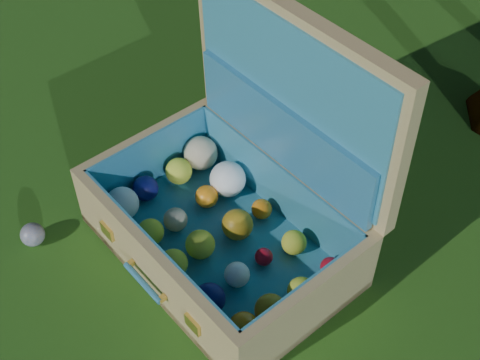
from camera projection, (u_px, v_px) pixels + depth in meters
ground at (251, 332)px, 1.50m from camera, size 60.00×60.00×0.00m
stray_ball at (33, 235)px, 1.66m from camera, size 0.06×0.06×0.06m
suitcase at (241, 190)px, 1.57m from camera, size 0.72×0.60×0.60m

